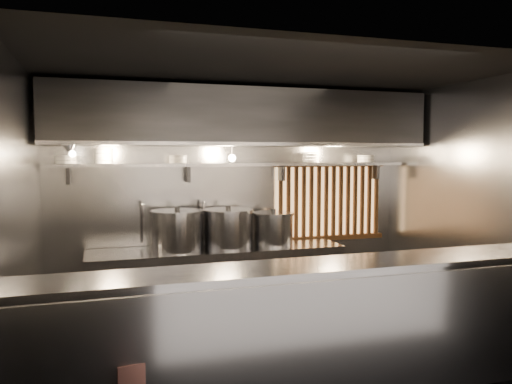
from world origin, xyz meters
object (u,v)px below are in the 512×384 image
heat_lamp (70,148)px  stock_pot_right (273,228)px  pendant_bulb (232,158)px  stock_pot_mid (228,228)px  stock_pot_left (177,230)px

heat_lamp → stock_pot_right: heat_lamp is taller
heat_lamp → pendant_bulb: (1.80, 0.35, -0.11)m
pendant_bulb → heat_lamp: bearing=-169.0°
heat_lamp → stock_pot_mid: bearing=9.8°
pendant_bulb → stock_pot_left: pendant_bulb is taller
heat_lamp → stock_pot_left: 1.48m
stock_pot_mid → stock_pot_right: bearing=-1.6°
stock_pot_left → stock_pot_right: bearing=1.1°
stock_pot_left → stock_pot_right: 1.18m
heat_lamp → pendant_bulb: bearing=11.0°
heat_lamp → stock_pot_left: heat_lamp is taller
stock_pot_left → stock_pot_mid: bearing=3.5°
stock_pot_right → heat_lamp: bearing=-172.9°
stock_pot_right → stock_pot_left: bearing=-178.9°
pendant_bulb → stock_pot_mid: bearing=-142.4°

